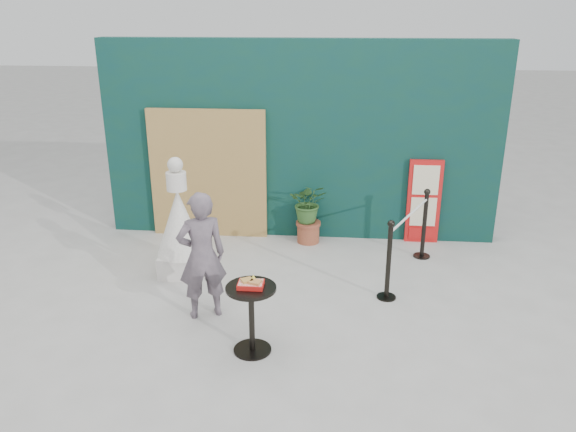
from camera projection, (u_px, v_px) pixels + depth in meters
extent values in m
plane|color=#ADAAA5|center=(278.00, 340.00, 6.11)|extent=(60.00, 60.00, 0.00)
cube|color=#0B3032|center=(300.00, 141.00, 8.53)|extent=(6.00, 0.30, 3.00)
cube|color=tan|center=(208.00, 174.00, 8.63)|extent=(1.80, 0.08, 2.00)
imported|color=slate|center=(202.00, 256.00, 6.36)|extent=(0.65, 0.56, 1.52)
cube|color=red|center=(424.00, 202.00, 8.48)|extent=(0.50, 0.06, 1.30)
cube|color=beige|center=(426.00, 180.00, 8.33)|extent=(0.38, 0.02, 0.45)
cube|color=beige|center=(423.00, 212.00, 8.50)|extent=(0.38, 0.02, 0.45)
cube|color=red|center=(421.00, 233.00, 8.62)|extent=(0.38, 0.02, 0.18)
cube|color=white|center=(182.00, 263.00, 7.60)|extent=(0.55, 0.55, 0.30)
cone|color=white|center=(179.00, 222.00, 7.40)|extent=(0.64, 0.64, 0.89)
cylinder|color=silver|center=(176.00, 181.00, 7.20)|extent=(0.26, 0.26, 0.24)
sphere|color=beige|center=(175.00, 165.00, 7.12)|extent=(0.20, 0.20, 0.20)
cylinder|color=black|center=(252.00, 349.00, 5.92)|extent=(0.40, 0.40, 0.02)
cylinder|color=black|center=(252.00, 321.00, 5.80)|extent=(0.06, 0.06, 0.72)
cylinder|color=black|center=(251.00, 288.00, 5.67)|extent=(0.52, 0.52, 0.03)
cube|color=red|center=(251.00, 285.00, 5.65)|extent=(0.26, 0.19, 0.05)
cube|color=red|center=(251.00, 282.00, 5.65)|extent=(0.24, 0.17, 0.00)
cube|color=#BE8F45|center=(247.00, 280.00, 5.65)|extent=(0.15, 0.14, 0.02)
cube|color=tan|center=(255.00, 282.00, 5.62)|extent=(0.13, 0.13, 0.02)
cone|color=yellow|center=(253.00, 277.00, 5.68)|extent=(0.06, 0.06, 0.06)
cylinder|color=brown|center=(308.00, 233.00, 8.64)|extent=(0.34, 0.34, 0.28)
cylinder|color=brown|center=(308.00, 223.00, 8.58)|extent=(0.38, 0.38, 0.05)
imported|color=#2C5223|center=(309.00, 203.00, 8.47)|extent=(0.56, 0.49, 0.62)
cylinder|color=black|center=(386.00, 297.00, 7.00)|extent=(0.24, 0.24, 0.02)
cylinder|color=black|center=(389.00, 263.00, 6.84)|extent=(0.06, 0.06, 0.96)
sphere|color=black|center=(391.00, 224.00, 6.66)|extent=(0.09, 0.09, 0.09)
cylinder|color=black|center=(421.00, 256.00, 8.16)|extent=(0.24, 0.24, 0.02)
cylinder|color=black|center=(424.00, 226.00, 8.00)|extent=(0.06, 0.06, 0.96)
sphere|color=black|center=(427.00, 192.00, 7.83)|extent=(0.09, 0.09, 0.09)
cylinder|color=silver|center=(410.00, 215.00, 7.28)|extent=(0.63, 1.31, 0.03)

